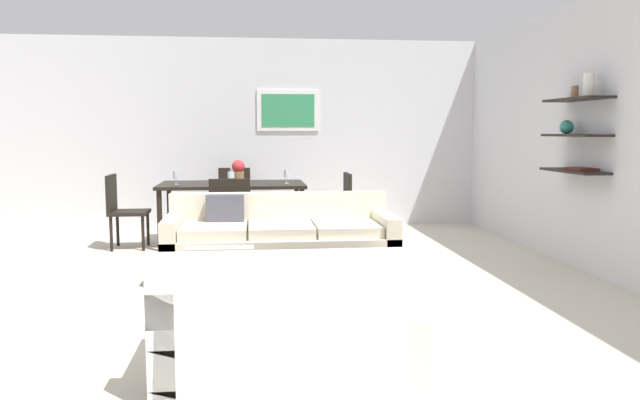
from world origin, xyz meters
The scene contains 19 objects.
ground_plane centered at (0.00, 0.00, 0.00)m, with size 18.00×18.00×0.00m, color beige.
back_wall_unit centered at (0.30, 3.53, 1.35)m, with size 8.40×0.09×2.70m.
right_wall_shelf_unit centered at (3.03, 0.59, 1.35)m, with size 0.34×8.20×2.70m.
sofa_beige centered at (-0.03, 0.34, 0.29)m, with size 2.15×0.90×0.78m.
loveseat_white centered at (-0.11, -2.13, 0.29)m, with size 1.45×0.90×0.78m.
coffee_table centered at (0.22, -0.80, 0.19)m, with size 1.28×0.92×0.38m.
decorative_bowl centered at (0.29, -0.83, 0.41)m, with size 0.37×0.37×0.06m.
candle_jar centered at (0.46, -0.67, 0.42)m, with size 0.06×0.06×0.07m, color silver.
apple_on_coffee_table centered at (0.04, -0.94, 0.42)m, with size 0.07×0.07×0.07m, color #669E2D.
dining_table centered at (-0.53, 2.21, 0.68)m, with size 1.78×1.00×0.75m.
dining_chair_right_near centered at (0.76, 1.98, 0.50)m, with size 0.44×0.44×0.88m.
dining_chair_head centered at (-0.53, 3.11, 0.50)m, with size 0.44×0.44×0.88m.
dining_chair_foot centered at (-0.53, 1.30, 0.50)m, with size 0.44×0.44×0.88m.
dining_chair_left_near centered at (-1.83, 1.98, 0.50)m, with size 0.44×0.44×0.88m.
wine_glass_head centered at (-0.53, 2.65, 0.86)m, with size 0.08×0.08×0.16m.
wine_glass_left_near centered at (-1.20, 2.08, 0.86)m, with size 0.07×0.07×0.16m.
wine_glass_foot centered at (-0.53, 1.77, 0.88)m, with size 0.08×0.08×0.17m.
wine_glass_right_near centered at (0.13, 2.08, 0.86)m, with size 0.06×0.06×0.17m.
centerpiece_vase centered at (-0.46, 2.18, 0.90)m, with size 0.16×0.16×0.29m.
Camera 1 is at (-0.30, -5.60, 1.40)m, focal length 35.27 mm.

